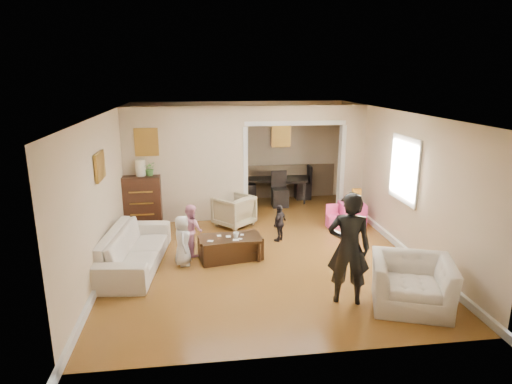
{
  "coord_description": "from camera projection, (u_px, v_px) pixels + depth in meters",
  "views": [
    {
      "loc": [
        -1.08,
        -7.96,
        3.26
      ],
      "look_at": [
        0.0,
        0.2,
        1.05
      ],
      "focal_mm": 30.69,
      "sensor_mm": 36.0,
      "label": 1
    }
  ],
  "objects": [
    {
      "name": "adult_person",
      "position": [
        349.0,
        248.0,
        6.3
      ],
      "size": [
        0.71,
        0.56,
        1.69
      ],
      "primitive_type": "imported",
      "rotation": [
        0.0,
        0.0,
        2.85
      ],
      "color": "black",
      "rests_on": "ground"
    },
    {
      "name": "table_lamp",
      "position": [
        141.0,
        168.0,
        9.51
      ],
      "size": [
        0.22,
        0.22,
        0.36
      ],
      "primitive_type": "cylinder",
      "color": "beige",
      "rests_on": "dresser"
    },
    {
      "name": "framed_art_alcove",
      "position": [
        281.0,
        136.0,
        11.6
      ],
      "size": [
        0.45,
        0.03,
        0.55
      ],
      "primitive_type": "cube",
      "color": "brown"
    },
    {
      "name": "cyan_cup",
      "position": [
        349.0,
        202.0,
        9.62
      ],
      "size": [
        0.08,
        0.08,
        0.08
      ],
      "primitive_type": "cylinder",
      "color": "teal",
      "rests_on": "play_table"
    },
    {
      "name": "child_kneel_b",
      "position": [
        191.0,
        230.0,
        8.11
      ],
      "size": [
        0.55,
        0.59,
        0.97
      ],
      "primitive_type": "imported",
      "rotation": [
        0.0,
        0.0,
        2.11
      ],
      "color": "pink",
      "rests_on": "ground"
    },
    {
      "name": "partition_header",
      "position": [
        295.0,
        113.0,
        9.84
      ],
      "size": [
        2.22,
        0.18,
        0.35
      ],
      "primitive_type": "cube",
      "color": "beige",
      "rests_on": "partition_right"
    },
    {
      "name": "framed_art_partition",
      "position": [
        146.0,
        142.0,
        9.47
      ],
      "size": [
        0.45,
        0.03,
        0.55
      ],
      "primitive_type": "cube",
      "color": "brown",
      "rests_on": "partition_left"
    },
    {
      "name": "partition_right",
      "position": [
        351.0,
        161.0,
        10.3
      ],
      "size": [
        0.55,
        0.18,
        2.6
      ],
      "primitive_type": "cube",
      "color": "beige",
      "rests_on": "ground"
    },
    {
      "name": "armchair_back",
      "position": [
        234.0,
        211.0,
        9.7
      ],
      "size": [
        1.05,
        1.05,
        0.69
      ],
      "primitive_type": "imported",
      "rotation": [
        0.0,
        0.0,
        3.88
      ],
      "color": "tan",
      "rests_on": "ground"
    },
    {
      "name": "floor",
      "position": [
        257.0,
        246.0,
        8.6
      ],
      "size": [
        7.0,
        7.0,
        0.0
      ],
      "primitive_type": "plane",
      "color": "olive",
      "rests_on": "ground"
    },
    {
      "name": "child_toddler",
      "position": [
        280.0,
        223.0,
        8.78
      ],
      "size": [
        0.43,
        0.46,
        0.76
      ],
      "primitive_type": "imported",
      "rotation": [
        0.0,
        0.0,
        -2.25
      ],
      "color": "black",
      "rests_on": "ground"
    },
    {
      "name": "armchair_front",
      "position": [
        412.0,
        283.0,
        6.28
      ],
      "size": [
        1.37,
        1.28,
        0.72
      ],
      "primitive_type": "imported",
      "rotation": [
        0.0,
        0.0,
        -0.34
      ],
      "color": "silver",
      "rests_on": "ground"
    },
    {
      "name": "coffee_table",
      "position": [
        231.0,
        248.0,
        7.98
      ],
      "size": [
        1.19,
        0.75,
        0.41
      ],
      "primitive_type": "cube",
      "rotation": [
        0.0,
        0.0,
        0.19
      ],
      "color": "#362111",
      "rests_on": "ground"
    },
    {
      "name": "sofa",
      "position": [
        134.0,
        248.0,
        7.63
      ],
      "size": [
        1.13,
        2.35,
        0.66
      ],
      "primitive_type": "imported",
      "rotation": [
        0.0,
        0.0,
        1.46
      ],
      "color": "silver",
      "rests_on": "ground"
    },
    {
      "name": "coffee_cup",
      "position": [
        236.0,
        235.0,
        7.88
      ],
      "size": [
        0.13,
        0.13,
        0.1
      ],
      "primitive_type": "imported",
      "rotation": [
        0.0,
        0.0,
        0.19
      ],
      "color": "silver",
      "rests_on": "coffee_table"
    },
    {
      "name": "potted_plant",
      "position": [
        150.0,
        169.0,
        9.55
      ],
      "size": [
        0.28,
        0.24,
        0.31
      ],
      "primitive_type": "imported",
      "color": "#4C7F38",
      "rests_on": "dresser"
    },
    {
      "name": "dining_table",
      "position": [
        275.0,
        188.0,
        11.76
      ],
      "size": [
        1.93,
        1.38,
        0.61
      ],
      "primitive_type": "imported",
      "rotation": [
        0.0,
        0.0,
        -0.25
      ],
      "color": "black",
      "rests_on": "ground"
    },
    {
      "name": "child_kneel_a",
      "position": [
        183.0,
        240.0,
        7.66
      ],
      "size": [
        0.29,
        0.45,
        0.9
      ],
      "primitive_type": "imported",
      "rotation": [
        0.0,
        0.0,
        1.59
      ],
      "color": "silver",
      "rests_on": "ground"
    },
    {
      "name": "toy_block",
      "position": [
        345.0,
        201.0,
        9.78
      ],
      "size": [
        0.09,
        0.08,
        0.05
      ],
      "primitive_type": "cube",
      "rotation": [
        0.0,
        0.0,
        0.31
      ],
      "color": "#BA3117",
      "rests_on": "play_table"
    },
    {
      "name": "framed_art_sofa_wall",
      "position": [
        100.0,
        166.0,
        7.22
      ],
      "size": [
        0.03,
        0.55,
        0.4
      ],
      "primitive_type": "cube",
      "color": "brown"
    },
    {
      "name": "craft_papers",
      "position": [
        228.0,
        238.0,
        7.88
      ],
      "size": [
        0.69,
        0.35,
        0.0
      ],
      "color": "white",
      "rests_on": "coffee_table"
    },
    {
      "name": "cereal_box",
      "position": [
        356.0,
        195.0,
        9.76
      ],
      "size": [
        0.2,
        0.08,
        0.3
      ],
      "primitive_type": "cube",
      "rotation": [
        0.0,
        0.0,
        -0.04
      ],
      "color": "yellow",
      "rests_on": "play_table"
    },
    {
      "name": "play_bowl",
      "position": [
        357.0,
        203.0,
        9.58
      ],
      "size": [
        0.22,
        0.22,
        0.05
      ],
      "primitive_type": "imported",
      "rotation": [
        0.0,
        0.0,
        -0.04
      ],
      "color": "white",
      "rests_on": "play_table"
    },
    {
      "name": "window_pane",
      "position": [
        405.0,
        169.0,
        8.16
      ],
      "size": [
        0.03,
        0.95,
        1.1
      ],
      "primitive_type": "cube",
      "color": "white",
      "rests_on": "ground"
    },
    {
      "name": "partition_left",
      "position": [
        186.0,
        165.0,
        9.82
      ],
      "size": [
        2.75,
        0.18,
        2.6
      ],
      "primitive_type": "cube",
      "color": "beige",
      "rests_on": "ground"
    },
    {
      "name": "dresser",
      "position": [
        143.0,
        200.0,
        9.71
      ],
      "size": [
        0.82,
        0.46,
        1.12
      ],
      "primitive_type": "cube",
      "color": "#351C10",
      "rests_on": "ground"
    },
    {
      "name": "play_table",
      "position": [
        352.0,
        214.0,
        9.76
      ],
      "size": [
        0.55,
        0.55,
        0.51
      ],
      "primitive_type": "cube",
      "rotation": [
        0.0,
        0.0,
        -0.04
      ],
      "color": "#F03F98",
      "rests_on": "ground"
    }
  ]
}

